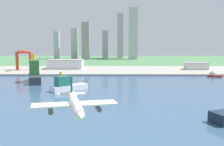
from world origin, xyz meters
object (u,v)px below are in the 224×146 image
(tugboat_small, at_px, (214,75))
(warehouse_annex, at_px, (196,66))
(container_barge, at_px, (34,74))
(airplane_landing, at_px, (75,104))
(port_crane_red, at_px, (23,56))
(warehouse_main, at_px, (66,64))
(ferry_boat, at_px, (67,85))

(tugboat_small, height_order, warehouse_annex, warehouse_annex)
(container_barge, height_order, warehouse_annex, container_barge)
(airplane_landing, height_order, port_crane_red, airplane_landing)
(airplane_landing, relative_size, tugboat_small, 1.94)
(airplane_landing, bearing_deg, warehouse_main, 99.95)
(container_barge, bearing_deg, tugboat_small, 11.68)
(ferry_boat, bearing_deg, tugboat_small, 30.13)
(airplane_landing, height_order, ferry_boat, airplane_landing)
(port_crane_red, bearing_deg, ferry_boat, -60.98)
(airplane_landing, xyz_separation_m, port_crane_red, (-145.45, 402.66, -4.48))
(container_barge, height_order, port_crane_red, port_crane_red)
(port_crane_red, xyz_separation_m, warehouse_annex, (307.73, 10.20, -19.24))
(airplane_landing, distance_m, container_barge, 287.17)
(tugboat_small, relative_size, warehouse_main, 0.32)
(airplane_landing, xyz_separation_m, warehouse_annex, (162.29, 412.86, -23.72))
(container_barge, bearing_deg, airplane_landing, -71.58)
(airplane_landing, bearing_deg, port_crane_red, 109.86)
(ferry_boat, height_order, container_barge, container_barge)
(airplane_landing, relative_size, warehouse_annex, 0.95)
(ferry_boat, distance_m, container_barge, 83.42)
(ferry_boat, relative_size, warehouse_main, 0.62)
(tugboat_small, distance_m, port_crane_red, 319.99)
(ferry_boat, distance_m, port_crane_red, 224.11)
(warehouse_annex, bearing_deg, port_crane_red, -178.10)
(container_barge, relative_size, warehouse_main, 0.94)
(warehouse_annex, bearing_deg, warehouse_main, 176.64)
(warehouse_main, distance_m, warehouse_annex, 237.54)
(ferry_boat, bearing_deg, warehouse_main, 99.74)
(airplane_landing, distance_m, port_crane_red, 428.15)
(airplane_landing, distance_m, ferry_boat, 212.56)
(ferry_boat, relative_size, warehouse_annex, 0.96)
(container_barge, xyz_separation_m, warehouse_annex, (252.77, 141.19, -2.00))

